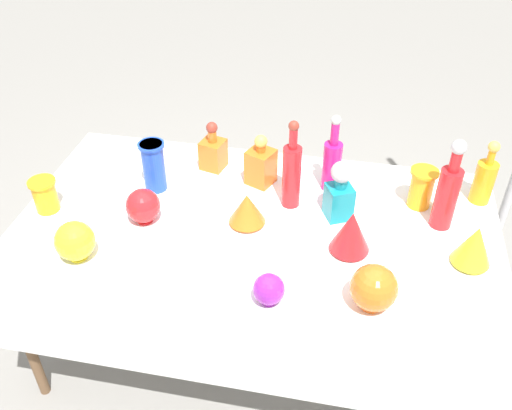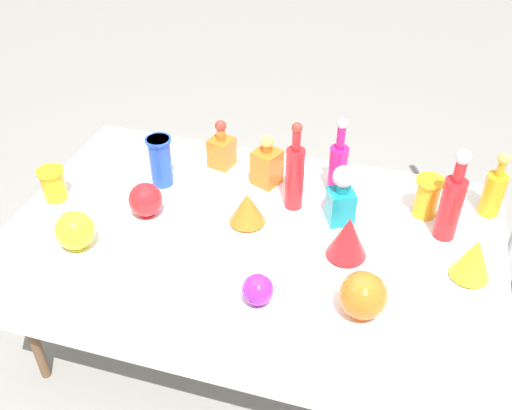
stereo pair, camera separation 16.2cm
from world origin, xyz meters
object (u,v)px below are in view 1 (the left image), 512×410
object	(u,v)px
tall_bottle_2	(485,179)
slender_vase_2	(45,194)
round_bowl_3	(143,206)
cardboard_box_behind_left	(215,195)
round_bowl_2	(374,288)
tall_bottle_0	(292,173)
fluted_vase_1	(351,232)
fluted_vase_2	(475,245)
fluted_vase_0	(247,209)
slender_vase_1	(422,187)
square_decanter_2	(340,192)
tall_bottle_1	(332,162)
square_decanter_1	(261,164)
slender_vase_0	(154,165)
tall_bottle_3	(448,192)
square_decanter_0	(213,151)
round_bowl_0	(269,289)
round_bowl_1	(75,241)

from	to	relation	value
tall_bottle_2	slender_vase_2	size ratio (longest dim) A/B	2.02
round_bowl_3	cardboard_box_behind_left	distance (m)	1.28
round_bowl_2	cardboard_box_behind_left	xyz separation A→B (m)	(-0.94, 1.35, -0.73)
tall_bottle_2	tall_bottle_0	bearing A→B (deg)	-167.01
fluted_vase_1	fluted_vase_2	bearing A→B (deg)	1.98
fluted_vase_0	slender_vase_1	bearing A→B (deg)	21.06
round_bowl_3	square_decanter_2	bearing A→B (deg)	13.57
tall_bottle_1	fluted_vase_1	size ratio (longest dim) A/B	1.97
square_decanter_2	fluted_vase_0	world-z (taller)	square_decanter_2
fluted_vase_1	round_bowl_3	xyz separation A→B (m)	(-0.84, 0.02, -0.02)
square_decanter_1	cardboard_box_behind_left	bearing A→B (deg)	121.26
slender_vase_0	slender_vase_1	world-z (taller)	slender_vase_0
tall_bottle_2	tall_bottle_3	size ratio (longest dim) A/B	0.73
square_decanter_0	fluted_vase_2	world-z (taller)	square_decanter_0
tall_bottle_3	fluted_vase_0	xyz separation A→B (m)	(-0.78, -0.15, -0.09)
slender_vase_2	round_bowl_2	bearing A→B (deg)	-11.91
slender_vase_1	slender_vase_2	xyz separation A→B (m)	(-1.54, -0.34, -0.02)
tall_bottle_0	tall_bottle_3	bearing A→B (deg)	-1.80
tall_bottle_1	square_decanter_0	world-z (taller)	tall_bottle_1
tall_bottle_2	slender_vase_1	xyz separation A→B (m)	(-0.26, -0.09, -0.02)
tall_bottle_3	fluted_vase_1	bearing A→B (deg)	-146.98
square_decanter_2	slender_vase_1	xyz separation A→B (m)	(0.33, 0.14, -0.03)
square_decanter_0	round_bowl_3	bearing A→B (deg)	-112.00
cardboard_box_behind_left	fluted_vase_2	bearing A→B (deg)	-39.25
square_decanter_1	slender_vase_0	bearing A→B (deg)	-163.30
fluted_vase_0	cardboard_box_behind_left	world-z (taller)	fluted_vase_0
tall_bottle_1	fluted_vase_0	distance (m)	0.45
square_decanter_2	fluted_vase_2	distance (m)	0.55
slender_vase_2	fluted_vase_0	xyz separation A→B (m)	(0.85, 0.07, -0.00)
slender_vase_2	round_bowl_0	world-z (taller)	slender_vase_2
square_decanter_2	slender_vase_1	size ratio (longest dim) A/B	1.51
square_decanter_2	round_bowl_3	distance (m)	0.80
tall_bottle_0	square_decanter_0	size ratio (longest dim) A/B	1.70
fluted_vase_0	round_bowl_1	size ratio (longest dim) A/B	0.94
tall_bottle_1	square_decanter_1	distance (m)	0.31
slender_vase_0	fluted_vase_0	world-z (taller)	slender_vase_0
fluted_vase_2	slender_vase_0	bearing A→B (deg)	170.03
round_bowl_0	round_bowl_2	world-z (taller)	round_bowl_2
square_decanter_0	square_decanter_1	xyz separation A→B (m)	(0.24, -0.08, 0.01)
round_bowl_2	slender_vase_0	bearing A→B (deg)	151.53
square_decanter_0	fluted_vase_0	bearing A→B (deg)	-57.77
square_decanter_2	round_bowl_3	xyz separation A→B (m)	(-0.78, -0.19, -0.05)
round_bowl_0	square_decanter_0	bearing A→B (deg)	117.15
tall_bottle_0	tall_bottle_2	bearing A→B (deg)	12.99
tall_bottle_1	slender_vase_0	world-z (taller)	tall_bottle_1
round_bowl_0	round_bowl_1	bearing A→B (deg)	173.71
tall_bottle_1	fluted_vase_1	world-z (taller)	tall_bottle_1
tall_bottle_3	round_bowl_1	size ratio (longest dim) A/B	2.50
tall_bottle_1	square_decanter_1	world-z (taller)	tall_bottle_1
fluted_vase_0	fluted_vase_1	xyz separation A→B (m)	(0.42, -0.08, 0.02)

